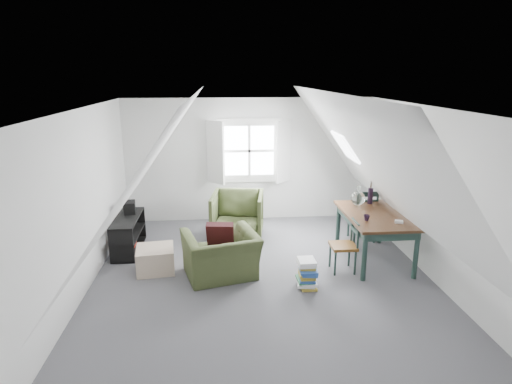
{
  "coord_description": "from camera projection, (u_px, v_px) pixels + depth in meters",
  "views": [
    {
      "loc": [
        -0.59,
        -5.8,
        2.96
      ],
      "look_at": [
        -0.04,
        0.6,
        1.17
      ],
      "focal_mm": 30.0,
      "sensor_mm": 36.0,
      "label": 1
    }
  ],
  "objects": [
    {
      "name": "floor",
      "position": [
        262.0,
        278.0,
        6.41
      ],
      "size": [
        5.5,
        5.5,
        0.0
      ],
      "primitive_type": "plane",
      "color": "#4F4E54",
      "rests_on": "ground"
    },
    {
      "name": "ceiling",
      "position": [
        263.0,
        109.0,
        5.74
      ],
      "size": [
        5.5,
        5.5,
        0.0
      ],
      "primitive_type": "plane",
      "rotation": [
        3.14,
        0.0,
        0.0
      ],
      "color": "white",
      "rests_on": "wall_back"
    },
    {
      "name": "wall_back",
      "position": [
        249.0,
        160.0,
        8.71
      ],
      "size": [
        5.0,
        0.0,
        5.0
      ],
      "primitive_type": "plane",
      "rotation": [
        1.57,
        0.0,
        0.0
      ],
      "color": "silver",
      "rests_on": "ground"
    },
    {
      "name": "wall_front",
      "position": [
        297.0,
        294.0,
        3.43
      ],
      "size": [
        5.0,
        0.0,
        5.0
      ],
      "primitive_type": "plane",
      "rotation": [
        -1.57,
        0.0,
        0.0
      ],
      "color": "silver",
      "rests_on": "ground"
    },
    {
      "name": "wall_left",
      "position": [
        82.0,
        202.0,
        5.86
      ],
      "size": [
        0.0,
        5.5,
        5.5
      ],
      "primitive_type": "plane",
      "rotation": [
        1.57,
        0.0,
        1.57
      ],
      "color": "silver",
      "rests_on": "ground"
    },
    {
      "name": "wall_right",
      "position": [
        432.0,
        194.0,
        6.28
      ],
      "size": [
        0.0,
        5.5,
        5.5
      ],
      "primitive_type": "plane",
      "rotation": [
        1.57,
        0.0,
        -1.57
      ],
      "color": "silver",
      "rests_on": "ground"
    },
    {
      "name": "slope_left",
      "position": [
        149.0,
        164.0,
        5.8
      ],
      "size": [
        3.19,
        5.5,
        4.48
      ],
      "primitive_type": "plane",
      "rotation": [
        0.0,
        2.19,
        0.0
      ],
      "color": "white",
      "rests_on": "wall_left"
    },
    {
      "name": "slope_right",
      "position": [
        371.0,
        160.0,
        6.06
      ],
      "size": [
        3.19,
        5.5,
        4.48
      ],
      "primitive_type": "plane",
      "rotation": [
        0.0,
        -2.19,
        0.0
      ],
      "color": "white",
      "rests_on": "wall_right"
    },
    {
      "name": "dormer_window",
      "position": [
        249.0,
        151.0,
        8.59
      ],
      "size": [
        1.71,
        0.35,
        1.3
      ],
      "color": "white",
      "rests_on": "wall_back"
    },
    {
      "name": "skylight",
      "position": [
        345.0,
        147.0,
        7.31
      ],
      "size": [
        0.35,
        0.75,
        0.47
      ],
      "primitive_type": "cube",
      "rotation": [
        0.0,
        0.95,
        0.0
      ],
      "color": "white",
      "rests_on": "slope_right"
    },
    {
      "name": "armchair_near",
      "position": [
        221.0,
        276.0,
        6.47
      ],
      "size": [
        1.25,
        1.15,
        0.68
      ],
      "primitive_type": "imported",
      "rotation": [
        0.0,
        0.0,
        3.4
      ],
      "color": "#374020",
      "rests_on": "floor"
    },
    {
      "name": "armchair_far",
      "position": [
        238.0,
        237.0,
        8.01
      ],
      "size": [
        1.05,
        1.07,
        0.86
      ],
      "primitive_type": "imported",
      "rotation": [
        0.0,
        0.0,
        -0.15
      ],
      "color": "#374020",
      "rests_on": "floor"
    },
    {
      "name": "throw_pillow",
      "position": [
        220.0,
        235.0,
        6.45
      ],
      "size": [
        0.43,
        0.28,
        0.42
      ],
      "primitive_type": "cube",
      "rotation": [
        0.31,
        0.0,
        -0.12
      ],
      "color": "#360E12",
      "rests_on": "armchair_near"
    },
    {
      "name": "ottoman",
      "position": [
        156.0,
        259.0,
        6.61
      ],
      "size": [
        0.63,
        0.63,
        0.37
      ],
      "primitive_type": "cube",
      "rotation": [
        0.0,
        0.0,
        0.12
      ],
      "color": "tan",
      "rests_on": "floor"
    },
    {
      "name": "dining_table",
      "position": [
        375.0,
        220.0,
        6.86
      ],
      "size": [
        0.95,
        1.58,
        0.79
      ],
      "rotation": [
        0.0,
        0.0,
        -0.08
      ],
      "color": "#361F11",
      "rests_on": "floor"
    },
    {
      "name": "demijohn",
      "position": [
        358.0,
        198.0,
        7.21
      ],
      "size": [
        0.24,
        0.24,
        0.34
      ],
      "rotation": [
        0.0,
        0.0,
        -0.24
      ],
      "color": "silver",
      "rests_on": "dining_table"
    },
    {
      "name": "vase_twigs",
      "position": [
        370.0,
        195.0,
        7.33
      ],
      "size": [
        0.09,
        0.1,
        0.68
      ],
      "rotation": [
        0.0,
        0.0,
        0.36
      ],
      "color": "black",
      "rests_on": "dining_table"
    },
    {
      "name": "cup",
      "position": [
        366.0,
        220.0,
        6.52
      ],
      "size": [
        0.12,
        0.12,
        0.09
      ],
      "primitive_type": "imported",
      "rotation": [
        0.0,
        0.0,
        0.3
      ],
      "color": "black",
      "rests_on": "dining_table"
    },
    {
      "name": "paper_box",
      "position": [
        399.0,
        222.0,
        6.41
      ],
      "size": [
        0.13,
        0.11,
        0.04
      ],
      "primitive_type": "cube",
      "rotation": [
        0.0,
        0.0,
        -0.32
      ],
      "color": "white",
      "rests_on": "dining_table"
    },
    {
      "name": "dining_chair_far",
      "position": [
        363.0,
        214.0,
        7.73
      ],
      "size": [
        0.46,
        0.46,
        0.97
      ],
      "rotation": [
        0.0,
        0.0,
        3.02
      ],
      "color": "brown",
      "rests_on": "floor"
    },
    {
      "name": "dining_chair_near",
      "position": [
        345.0,
        245.0,
        6.54
      ],
      "size": [
        0.38,
        0.38,
        0.81
      ],
      "rotation": [
        0.0,
        0.0,
        -1.86
      ],
      "color": "brown",
      "rests_on": "floor"
    },
    {
      "name": "media_shelf",
      "position": [
        128.0,
        236.0,
        7.32
      ],
      "size": [
        0.39,
        1.16,
        0.59
      ],
      "rotation": [
        0.0,
        0.0,
        -0.09
      ],
      "color": "black",
      "rests_on": "floor"
    },
    {
      "name": "electronics_box",
      "position": [
        129.0,
        208.0,
        7.49
      ],
      "size": [
        0.24,
        0.3,
        0.22
      ],
      "primitive_type": "cube",
      "rotation": [
        0.0,
        0.0,
        0.15
      ],
      "color": "black",
      "rests_on": "media_shelf"
    },
    {
      "name": "magazine_stack",
      "position": [
        307.0,
        274.0,
        6.08
      ],
      "size": [
        0.31,
        0.37,
        0.42
      ],
      "rotation": [
        0.0,
        0.0,
        0.24
      ],
      "color": "#B29933",
      "rests_on": "floor"
    }
  ]
}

